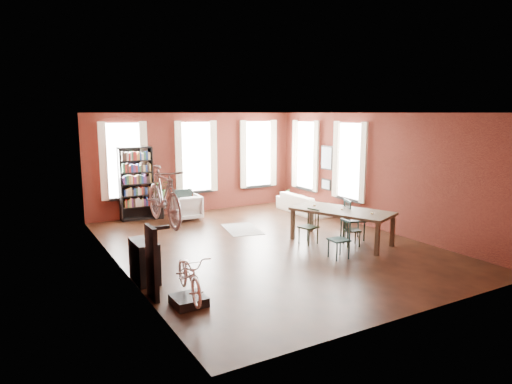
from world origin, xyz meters
TOP-DOWN VIEW (x-y plane):
  - room at (0.25, 0.62)m, footprint 9.00×9.04m
  - dining_table at (1.73, -0.71)m, footprint 1.98×2.68m
  - dining_chair_a at (0.86, -1.65)m, footprint 0.42×0.42m
  - dining_chair_b at (0.95, -0.39)m, footprint 0.48×0.48m
  - dining_chair_c at (1.77, -1.05)m, footprint 0.47×0.47m
  - dining_chair_d at (2.21, -0.64)m, footprint 0.61×0.61m
  - bookshelf at (-2.00, 4.30)m, footprint 1.00×0.32m
  - white_armchair at (-0.71, 3.55)m, footprint 0.84×0.80m
  - cream_sofa at (2.95, 2.60)m, footprint 0.61×2.08m
  - striped_rug at (0.19, 1.66)m, footprint 1.16×1.56m
  - bike_trainer at (-2.96, -2.36)m, footprint 0.55×0.55m
  - bike_wall_rack at (-3.40, -1.80)m, footprint 0.16×0.60m
  - console_table at (-3.28, -0.90)m, footprint 0.40×0.80m
  - plant_stand at (-1.39, 4.15)m, footprint 0.39×0.39m
  - plant_by_sofa at (2.86, 3.56)m, footprint 0.40×0.67m
  - plant_small at (2.93, 0.50)m, footprint 0.25×0.39m
  - bicycle_floor at (-2.94, -2.38)m, footprint 0.61×0.84m
  - bicycle_hung at (-3.15, -1.80)m, footprint 0.47×1.00m
  - plant_on_stand at (-1.35, 4.12)m, footprint 0.75×0.79m

SIDE VIEW (x-z plane):
  - striped_rug at x=0.19m, z-range 0.00..0.01m
  - plant_small at x=2.93m, z-range 0.00..0.13m
  - bike_trainer at x=-2.96m, z-range 0.00..0.16m
  - plant_by_sofa at x=2.86m, z-range 0.00..0.29m
  - plant_stand at x=-1.39m, z-range 0.00..0.60m
  - dining_chair_c at x=1.77m, z-range 0.00..0.79m
  - console_table at x=-3.28m, z-range 0.00..0.80m
  - cream_sofa at x=2.95m, z-range 0.00..0.81m
  - white_armchair at x=-0.71m, z-range 0.00..0.83m
  - dining_table at x=1.73m, z-range 0.00..0.83m
  - dining_chair_a at x=0.86m, z-range 0.00..0.86m
  - dining_chair_b at x=0.95m, z-range 0.00..0.86m
  - dining_chair_d at x=2.21m, z-range 0.00..1.03m
  - bike_wall_rack at x=-3.40m, z-range 0.00..1.30m
  - plant_on_stand at x=-1.35m, z-range 0.60..1.12m
  - bicycle_floor at x=-2.94m, z-range 0.16..1.63m
  - bookshelf at x=-2.00m, z-range 0.00..2.20m
  - bicycle_hung at x=-3.15m, z-range 1.30..2.96m
  - room at x=0.25m, z-range 0.53..3.75m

